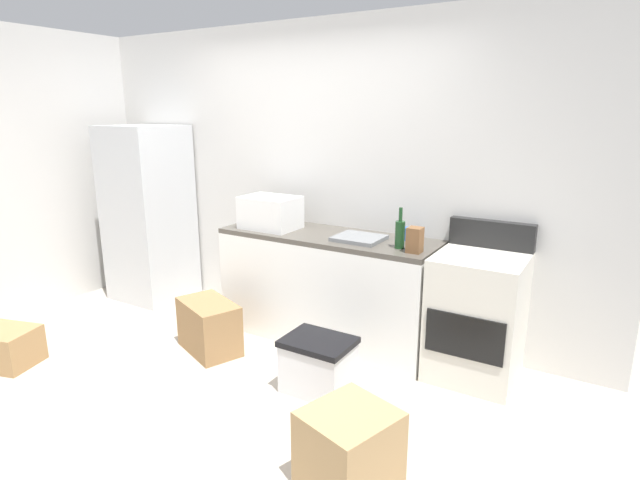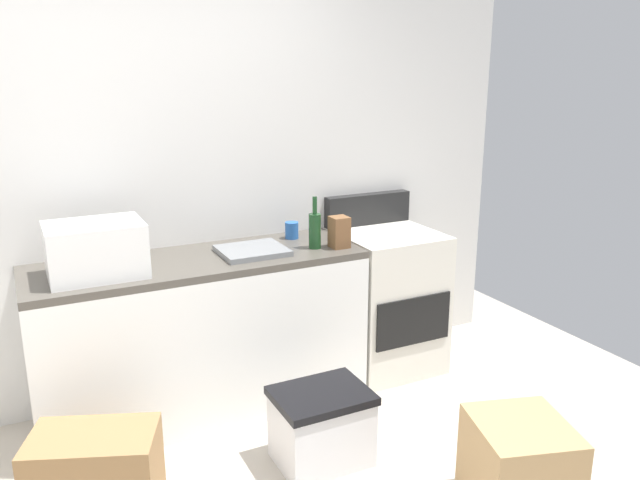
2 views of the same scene
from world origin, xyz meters
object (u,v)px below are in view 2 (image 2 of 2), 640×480
at_px(wine_bottle, 315,229).
at_px(cardboard_box_large, 519,467).
at_px(knife_block, 339,232).
at_px(microwave, 96,250).
at_px(coffee_mug, 292,230).
at_px(stove_oven, 386,298).
at_px(cardboard_box_medium, 96,477).
at_px(storage_bin, 321,426).

height_order(wine_bottle, cardboard_box_large, wine_bottle).
xyz_separation_m(knife_block, cardboard_box_large, (0.19, -1.32, -0.78)).
height_order(microwave, coffee_mug, microwave).
bearing_deg(cardboard_box_large, stove_oven, 80.79).
relative_size(knife_block, cardboard_box_medium, 0.34).
xyz_separation_m(stove_oven, microwave, (-1.75, -0.07, 0.57)).
bearing_deg(cardboard_box_medium, stove_oven, 20.17).
height_order(wine_bottle, knife_block, wine_bottle).
height_order(knife_block, cardboard_box_medium, knife_block).
distance_m(knife_block, storage_bin, 1.09).
distance_m(stove_oven, wine_bottle, 0.79).
relative_size(coffee_mug, cardboard_box_medium, 0.19).
distance_m(coffee_mug, cardboard_box_large, 1.82).
bearing_deg(wine_bottle, cardboard_box_medium, -156.11).
xyz_separation_m(stove_oven, knife_block, (-0.43, -0.15, 0.52)).
xyz_separation_m(stove_oven, wine_bottle, (-0.56, -0.11, 0.54)).
bearing_deg(stove_oven, cardboard_box_large, -99.21).
bearing_deg(cardboard_box_large, microwave, 136.99).
bearing_deg(cardboard_box_medium, knife_block, 20.33).
bearing_deg(knife_block, coffee_mug, 118.61).
relative_size(cardboard_box_medium, storage_bin, 1.15).
xyz_separation_m(stove_oven, cardboard_box_medium, (-1.91, -0.70, -0.26)).
xyz_separation_m(cardboard_box_large, storage_bin, (-0.61, 0.71, -0.02)).
relative_size(coffee_mug, storage_bin, 0.22).
height_order(stove_oven, coffee_mug, stove_oven).
distance_m(microwave, cardboard_box_medium, 1.06).
relative_size(cardboard_box_large, cardboard_box_medium, 0.81).
bearing_deg(cardboard_box_large, coffee_mug, 102.37).
bearing_deg(stove_oven, knife_block, -160.38).
relative_size(cardboard_box_large, storage_bin, 0.93).
bearing_deg(cardboard_box_large, wine_bottle, 103.32).
bearing_deg(coffee_mug, storage_bin, -105.76).
bearing_deg(storage_bin, cardboard_box_medium, 176.51).
xyz_separation_m(microwave, knife_block, (1.32, -0.09, -0.05)).
height_order(cardboard_box_medium, storage_bin, cardboard_box_medium).
relative_size(microwave, coffee_mug, 4.60).
bearing_deg(wine_bottle, stove_oven, 10.61).
bearing_deg(stove_oven, wine_bottle, -169.39).
height_order(knife_block, storage_bin, knife_block).
distance_m(stove_oven, coffee_mug, 0.78).
bearing_deg(coffee_mug, cardboard_box_large, -77.63).
height_order(stove_oven, wine_bottle, wine_bottle).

